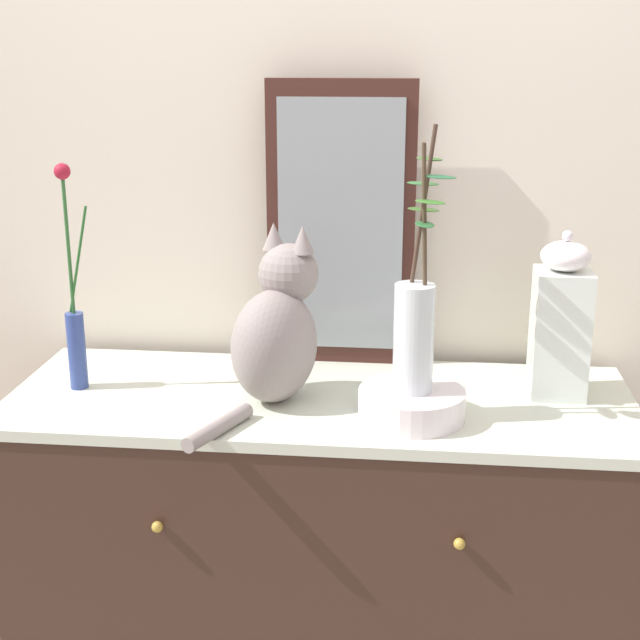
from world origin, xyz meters
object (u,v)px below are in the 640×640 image
mirror_leaning (341,226)px  bowl_porcelain (412,404)px  vase_slim_green (75,323)px  cat_sitting (277,331)px  jar_lidded_porcelain (560,322)px  sideboard (320,570)px  vase_glass_clear (415,328)px

mirror_leaning → bowl_porcelain: (0.18, -0.35, -0.31)m
vase_slim_green → cat_sitting: bearing=-2.2°
bowl_porcelain → jar_lidded_porcelain: jar_lidded_porcelain is taller
sideboard → vase_slim_green: bearing=-179.3°
mirror_leaning → bowl_porcelain: 0.50m
mirror_leaning → bowl_porcelain: bearing=-62.3°
mirror_leaning → bowl_porcelain: mirror_leaning is taller
vase_slim_green → vase_glass_clear: bearing=-7.2°
cat_sitting → mirror_leaning: bearing=66.4°
sideboard → vase_glass_clear: size_ratio=2.56×
vase_slim_green → vase_glass_clear: vase_glass_clear is taller
cat_sitting → vase_glass_clear: (0.30, -0.08, 0.04)m
bowl_porcelain → vase_glass_clear: (0.00, 0.00, 0.17)m
cat_sitting → vase_slim_green: bearing=177.8°
mirror_leaning → jar_lidded_porcelain: mirror_leaning is taller
sideboard → vase_slim_green: (-0.56, -0.01, 0.61)m
vase_glass_clear → mirror_leaning: bearing=118.0°
cat_sitting → jar_lidded_porcelain: cat_sitting is taller
bowl_porcelain → vase_glass_clear: bearing=33.8°
sideboard → cat_sitting: bearing=-164.9°
vase_slim_green → sideboard: bearing=0.7°
sideboard → jar_lidded_porcelain: (0.53, 0.07, 0.63)m
bowl_porcelain → vase_glass_clear: vase_glass_clear is taller
cat_sitting → jar_lidded_porcelain: (0.63, 0.09, 0.01)m
mirror_leaning → vase_glass_clear: (0.19, -0.35, -0.14)m
jar_lidded_porcelain → bowl_porcelain: bearing=-151.8°
bowl_porcelain → jar_lidded_porcelain: 0.39m
jar_lidded_porcelain → cat_sitting: bearing=-171.5°
sideboard → jar_lidded_porcelain: bearing=7.3°
bowl_porcelain → jar_lidded_porcelain: (0.32, 0.17, 0.14)m
cat_sitting → vase_glass_clear: vase_glass_clear is taller
vase_slim_green → jar_lidded_porcelain: vase_slim_green is taller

